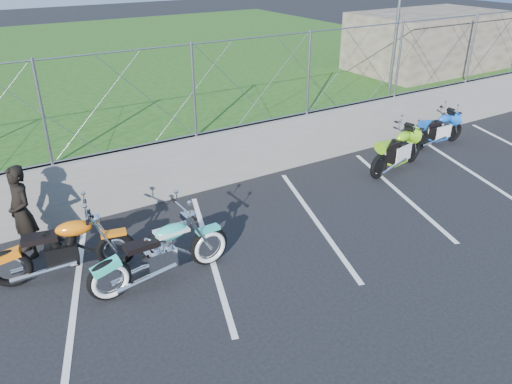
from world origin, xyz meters
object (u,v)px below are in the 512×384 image
naked_orange (65,250)px  sportbike_blue (439,131)px  cruiser_turquoise (163,255)px  sportbike_green (398,152)px  person_standing (22,212)px

naked_orange → sportbike_blue: 10.27m
cruiser_turquoise → sportbike_green: cruiser_turquoise is taller
naked_orange → person_standing: size_ratio=1.35×
naked_orange → sportbike_blue: (10.24, 0.88, -0.07)m
cruiser_turquoise → person_standing: size_ratio=1.44×
person_standing → cruiser_turquoise: bearing=26.4°
sportbike_green → sportbike_blue: size_ratio=1.10×
naked_orange → sportbike_blue: naked_orange is taller
naked_orange → sportbike_green: bearing=13.8°
cruiser_turquoise → sportbike_blue: bearing=9.9°
cruiser_turquoise → sportbike_green: (6.67, 1.24, -0.02)m
naked_orange → sportbike_blue: size_ratio=1.22×
sportbike_green → sportbike_blue: (2.24, 0.60, -0.04)m
sportbike_green → person_standing: bearing=163.9°
naked_orange → person_standing: 1.18m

